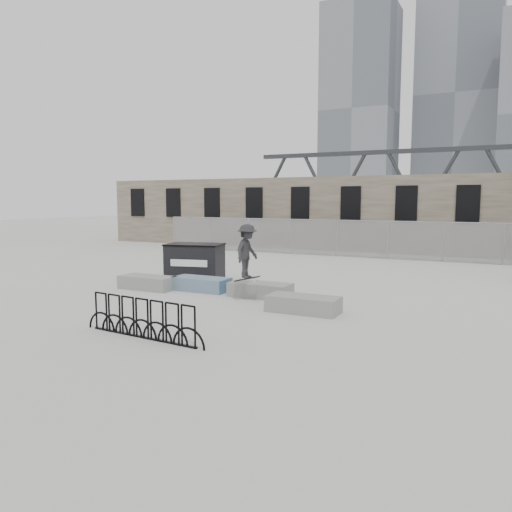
{
  "coord_description": "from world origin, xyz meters",
  "views": [
    {
      "loc": [
        8.3,
        -13.99,
        3.12
      ],
      "look_at": [
        1.09,
        0.36,
        1.3
      ],
      "focal_mm": 35.0,
      "sensor_mm": 36.0,
      "label": 1
    }
  ],
  "objects_px": {
    "dumpster": "(195,262)",
    "skateboarder": "(247,251)",
    "planter_offset": "(303,303)",
    "bike_rack": "(142,319)",
    "planter_far_left": "(148,282)",
    "planter_center_right": "(260,289)",
    "planter_center_left": "(201,283)"
  },
  "relations": [
    {
      "from": "planter_offset",
      "to": "skateboarder",
      "type": "height_order",
      "value": "skateboarder"
    },
    {
      "from": "planter_center_left",
      "to": "bike_rack",
      "type": "distance_m",
      "value": 5.96
    },
    {
      "from": "planter_center_left",
      "to": "planter_center_right",
      "type": "xyz_separation_m",
      "value": [
        2.32,
        -0.09,
        0.0
      ]
    },
    {
      "from": "planter_center_left",
      "to": "planter_center_right",
      "type": "height_order",
      "value": "same"
    },
    {
      "from": "bike_rack",
      "to": "planter_center_left",
      "type": "bearing_deg",
      "value": 110.17
    },
    {
      "from": "planter_offset",
      "to": "bike_rack",
      "type": "xyz_separation_m",
      "value": [
        -2.31,
        -4.07,
        0.19
      ]
    },
    {
      "from": "dumpster",
      "to": "skateboarder",
      "type": "distance_m",
      "value": 4.78
    },
    {
      "from": "planter_center_left",
      "to": "dumpster",
      "type": "xyz_separation_m",
      "value": [
        -1.49,
        1.87,
        0.46
      ]
    },
    {
      "from": "dumpster",
      "to": "planter_center_right",
      "type": "bearing_deg",
      "value": -40.31
    },
    {
      "from": "bike_rack",
      "to": "planter_offset",
      "type": "bearing_deg",
      "value": 60.46
    },
    {
      "from": "bike_rack",
      "to": "skateboarder",
      "type": "height_order",
      "value": "skateboarder"
    },
    {
      "from": "planter_center_right",
      "to": "dumpster",
      "type": "distance_m",
      "value": 4.32
    },
    {
      "from": "planter_center_right",
      "to": "bike_rack",
      "type": "xyz_separation_m",
      "value": [
        -0.27,
        -5.5,
        0.19
      ]
    },
    {
      "from": "planter_center_left",
      "to": "bike_rack",
      "type": "relative_size",
      "value": 0.56
    },
    {
      "from": "planter_far_left",
      "to": "bike_rack",
      "type": "relative_size",
      "value": 0.56
    },
    {
      "from": "planter_center_right",
      "to": "skateboarder",
      "type": "relative_size",
      "value": 1.13
    },
    {
      "from": "dumpster",
      "to": "skateboarder",
      "type": "height_order",
      "value": "skateboarder"
    },
    {
      "from": "planter_center_right",
      "to": "planter_offset",
      "type": "xyz_separation_m",
      "value": [
        2.04,
        -1.43,
        0.0
      ]
    },
    {
      "from": "planter_offset",
      "to": "skateboarder",
      "type": "bearing_deg",
      "value": 164.1
    },
    {
      "from": "planter_center_right",
      "to": "skateboarder",
      "type": "distance_m",
      "value": 1.56
    },
    {
      "from": "planter_far_left",
      "to": "skateboarder",
      "type": "bearing_deg",
      "value": -4.99
    },
    {
      "from": "planter_center_left",
      "to": "planter_center_right",
      "type": "distance_m",
      "value": 2.32
    },
    {
      "from": "planter_far_left",
      "to": "planter_center_right",
      "type": "xyz_separation_m",
      "value": [
        4.17,
        0.48,
        0.0
      ]
    },
    {
      "from": "planter_center_left",
      "to": "skateboarder",
      "type": "relative_size",
      "value": 1.13
    },
    {
      "from": "dumpster",
      "to": "skateboarder",
      "type": "xyz_separation_m",
      "value": [
        3.78,
        -2.8,
        0.85
      ]
    },
    {
      "from": "planter_center_right",
      "to": "dumpster",
      "type": "bearing_deg",
      "value": 152.77
    },
    {
      "from": "planter_far_left",
      "to": "planter_offset",
      "type": "relative_size",
      "value": 1.0
    },
    {
      "from": "planter_offset",
      "to": "planter_far_left",
      "type": "bearing_deg",
      "value": 171.28
    },
    {
      "from": "planter_offset",
      "to": "dumpster",
      "type": "distance_m",
      "value": 6.79
    },
    {
      "from": "dumpster",
      "to": "bike_rack",
      "type": "bearing_deg",
      "value": -77.65
    },
    {
      "from": "planter_center_right",
      "to": "planter_offset",
      "type": "distance_m",
      "value": 2.49
    },
    {
      "from": "planter_offset",
      "to": "bike_rack",
      "type": "height_order",
      "value": "bike_rack"
    }
  ]
}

